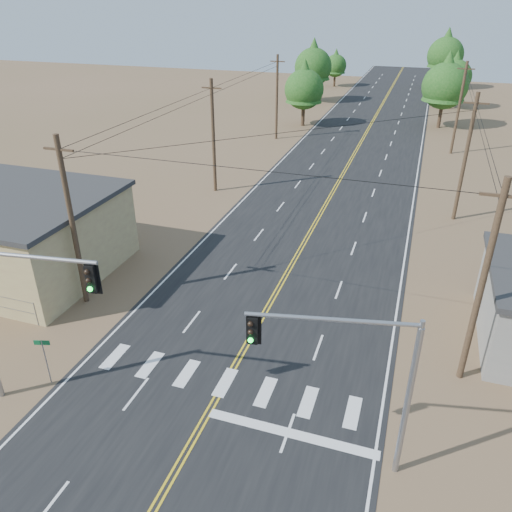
% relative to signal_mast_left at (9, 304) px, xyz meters
% --- Properties ---
extents(road, '(15.00, 200.00, 0.02)m').
position_rel_signal_mast_left_xyz_m(road, '(7.72, 25.77, -5.15)').
color(road, black).
rests_on(road, ground).
extents(utility_pole_left_near, '(1.80, 0.30, 10.00)m').
position_rel_signal_mast_left_xyz_m(utility_pole_left_near, '(-2.78, 7.77, -0.04)').
color(utility_pole_left_near, '#4C3826').
rests_on(utility_pole_left_near, ground).
extents(utility_pole_left_mid, '(1.80, 0.30, 10.00)m').
position_rel_signal_mast_left_xyz_m(utility_pole_left_mid, '(-2.78, 27.77, -0.04)').
color(utility_pole_left_mid, '#4C3826').
rests_on(utility_pole_left_mid, ground).
extents(utility_pole_left_far, '(1.80, 0.30, 10.00)m').
position_rel_signal_mast_left_xyz_m(utility_pole_left_far, '(-2.78, 47.77, -0.04)').
color(utility_pole_left_far, '#4C3826').
rests_on(utility_pole_left_far, ground).
extents(utility_pole_right_near, '(1.80, 0.30, 10.00)m').
position_rel_signal_mast_left_xyz_m(utility_pole_right_near, '(18.22, 7.77, -0.04)').
color(utility_pole_right_near, '#4C3826').
rests_on(utility_pole_right_near, ground).
extents(utility_pole_right_mid, '(1.80, 0.30, 10.00)m').
position_rel_signal_mast_left_xyz_m(utility_pole_right_mid, '(18.22, 27.77, -0.04)').
color(utility_pole_right_mid, '#4C3826').
rests_on(utility_pole_right_mid, ground).
extents(utility_pole_right_far, '(1.80, 0.30, 10.00)m').
position_rel_signal_mast_left_xyz_m(utility_pole_right_far, '(18.22, 47.77, -0.04)').
color(utility_pole_right_far, '#4C3826').
rests_on(utility_pole_right_far, ground).
extents(signal_mast_left, '(5.94, 1.07, 7.67)m').
position_rel_signal_mast_left_xyz_m(signal_mast_left, '(0.00, 0.00, 0.00)').
color(signal_mast_left, gray).
rests_on(signal_mast_left, ground).
extents(signal_mast_right, '(5.78, 1.51, 6.98)m').
position_rel_signal_mast_left_xyz_m(signal_mast_right, '(14.06, 0.96, -0.43)').
color(signal_mast_right, gray).
rests_on(signal_mast_right, ground).
extents(street_sign, '(0.71, 0.24, 2.46)m').
position_rel_signal_mast_left_xyz_m(street_sign, '(-0.08, 1.19, -3.51)').
color(street_sign, gray).
rests_on(street_sign, ground).
extents(tree_left_near, '(5.30, 5.30, 8.83)m').
position_rel_signal_mast_left_xyz_m(tree_left_near, '(-1.28, 55.77, 0.24)').
color(tree_left_near, '#3F2D1E').
rests_on(tree_left_near, ground).
extents(tree_left_mid, '(6.10, 6.10, 10.17)m').
position_rel_signal_mast_left_xyz_m(tree_left_mid, '(-4.02, 73.24, 1.06)').
color(tree_left_mid, '#3F2D1E').
rests_on(tree_left_mid, ground).
extents(tree_left_far, '(4.23, 4.23, 7.06)m').
position_rel_signal_mast_left_xyz_m(tree_left_far, '(-3.33, 90.42, -0.85)').
color(tree_left_far, '#3F2D1E').
rests_on(tree_left_far, ground).
extents(tree_right_near, '(5.99, 5.99, 9.98)m').
position_rel_signal_mast_left_xyz_m(tree_right_near, '(16.72, 60.50, 0.95)').
color(tree_right_near, '#3F2D1E').
rests_on(tree_right_near, ground).
extents(tree_right_mid, '(5.26, 5.26, 8.77)m').
position_rel_signal_mast_left_xyz_m(tree_right_mid, '(18.19, 74.64, 0.21)').
color(tree_right_mid, '#3F2D1E').
rests_on(tree_right_mid, ground).
extents(tree_right_far, '(6.62, 6.62, 11.03)m').
position_rel_signal_mast_left_xyz_m(tree_right_far, '(16.72, 94.14, 1.59)').
color(tree_right_far, '#3F2D1E').
rests_on(tree_right_far, ground).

